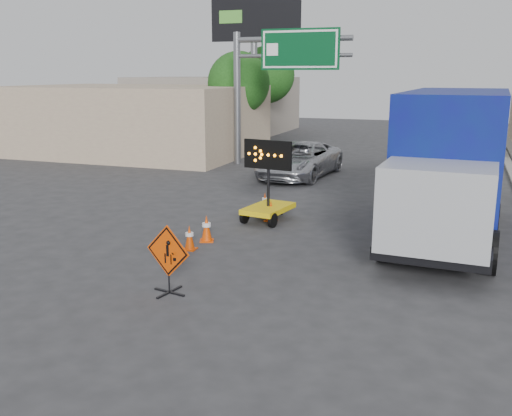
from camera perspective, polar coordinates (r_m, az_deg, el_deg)
The scene contains 15 objects.
ground at distance 12.32m, azimuth -4.83°, elevation -9.49°, with size 100.00×100.00×0.00m, color #2D2D30.
storefront_left_near at distance 35.76m, azimuth -12.01°, elevation 8.65°, with size 14.00×10.00×4.00m, color tan.
storefront_left_far at distance 48.58m, azimuth -4.22°, elevation 10.32°, with size 12.00×10.00×4.40m, color gray.
highway_gantry at distance 29.71m, azimuth 1.87°, elevation 13.95°, with size 6.18×0.38×6.90m.
billboard at distance 38.56m, azimuth -0.06°, elevation 17.23°, with size 6.10×0.54×9.85m.
tree_left_near at distance 34.74m, azimuth -1.74°, elevation 12.38°, with size 3.71×3.71×6.03m.
tree_left_far at distance 42.58m, azimuth 1.05°, elevation 13.15°, with size 4.10×4.10×6.66m.
construction_sign at distance 12.69m, azimuth -8.78°, elevation -4.91°, with size 1.16×0.83×1.57m.
arrow_board at distance 18.71m, azimuth 1.23°, elevation 0.51°, with size 1.69×2.04×2.68m.
pickup_truck at distance 26.81m, azimuth 4.38°, elevation 4.83°, with size 2.67×5.80×1.61m, color #B1B3B9.
box_truck at distance 17.63m, azimuth 18.82°, elevation 3.37°, with size 3.22×9.08×4.26m.
cone_a at distance 15.84m, azimuth -6.66°, elevation -2.95°, with size 0.36×0.36×0.69m.
cone_b at distance 16.57m, azimuth -4.97°, elevation -2.03°, with size 0.51×0.51×0.78m.
cone_c at distance 18.76m, azimuth 1.50°, elevation -0.27°, with size 0.41×0.41×0.70m.
cone_d at distance 20.24m, azimuth 0.90°, elevation 0.67°, with size 0.42×0.42×0.64m.
Camera 1 is at (4.82, -10.28, 4.78)m, focal length 40.00 mm.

